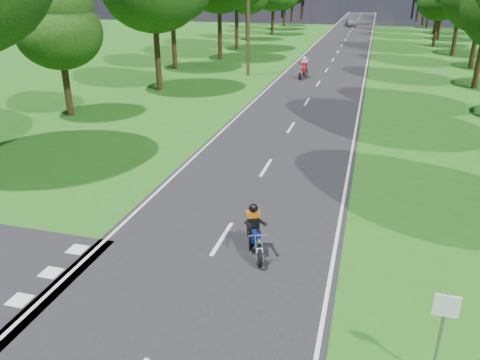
% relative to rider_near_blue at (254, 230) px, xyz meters
% --- Properties ---
extents(ground, '(160.00, 160.00, 0.00)m').
position_rel_rider_near_blue_xyz_m(ground, '(-1.10, -1.52, -0.73)').
color(ground, '#265A14').
rests_on(ground, ground).
extents(main_road, '(7.00, 140.00, 0.02)m').
position_rel_rider_near_blue_xyz_m(main_road, '(-1.10, 48.48, -0.72)').
color(main_road, black).
rests_on(main_road, ground).
extents(road_markings, '(7.40, 140.00, 0.01)m').
position_rel_rider_near_blue_xyz_m(road_markings, '(-1.24, 46.60, -0.71)').
color(road_markings, silver).
rests_on(road_markings, main_road).
extents(telegraph_pole, '(1.20, 0.26, 8.00)m').
position_rel_rider_near_blue_xyz_m(telegraph_pole, '(-7.10, 26.48, 3.34)').
color(telegraph_pole, '#382616').
rests_on(telegraph_pole, ground).
extents(road_sign, '(0.45, 0.07, 2.00)m').
position_rel_rider_near_blue_xyz_m(road_sign, '(4.40, -3.54, 0.61)').
color(road_sign, slate).
rests_on(road_sign, ground).
extents(rider_near_blue, '(1.23, 1.80, 1.43)m').
position_rel_rider_near_blue_xyz_m(rider_near_blue, '(0.00, 0.00, 0.00)').
color(rider_near_blue, navy).
rests_on(rider_near_blue, main_road).
extents(rider_far_red, '(0.91, 2.07, 1.66)m').
position_rel_rider_near_blue_xyz_m(rider_far_red, '(-2.53, 26.32, 0.12)').
color(rider_far_red, '#B1230D').
rests_on(rider_far_red, main_road).
extents(distant_car, '(2.38, 4.12, 1.32)m').
position_rel_rider_near_blue_xyz_m(distant_car, '(-1.65, 75.27, -0.05)').
color(distant_car, '#A8AAAF').
rests_on(distant_car, main_road).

